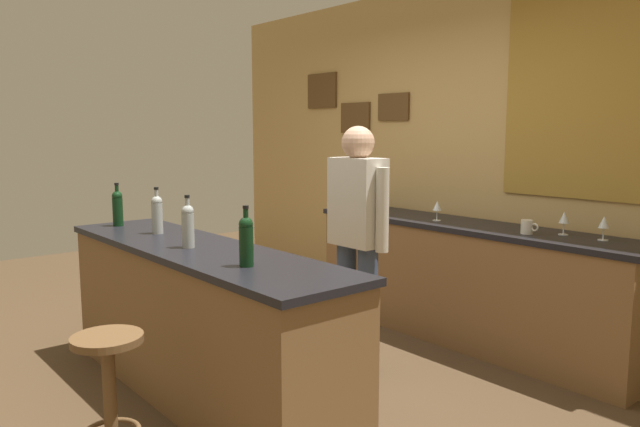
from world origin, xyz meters
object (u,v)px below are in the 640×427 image
at_px(wine_bottle_d, 246,239).
at_px(wine_glass_a, 370,196).
at_px(bar_stool, 109,382).
at_px(wine_bottle_b, 157,213).
at_px(wine_glass_c, 564,219).
at_px(wine_bottle_c, 188,224).
at_px(coffee_mug, 527,227).
at_px(bartender, 357,233).
at_px(wine_glass_d, 604,223).
at_px(wine_glass_b, 437,206).
at_px(wine_bottle_a, 118,207).

distance_m(wine_bottle_d, wine_glass_a, 2.59).
height_order(bar_stool, wine_bottle_b, wine_bottle_b).
xyz_separation_m(bar_stool, wine_glass_c, (0.60, 2.86, 0.55)).
bearing_deg(wine_bottle_c, coffee_mug, 65.18).
bearing_deg(bartender, wine_glass_d, 48.25).
distance_m(wine_glass_b, wine_glass_c, 0.97).
bearing_deg(wine_bottle_a, coffee_mug, 45.55).
distance_m(bar_stool, coffee_mug, 2.78).
xyz_separation_m(wine_bottle_d, wine_glass_c, (0.49, 2.19, -0.05)).
bearing_deg(wine_glass_d, bar_stool, -106.93).
bearing_deg(wine_bottle_d, wine_bottle_c, 179.14).
bearing_deg(wine_bottle_a, wine_bottle_b, 8.60).
bearing_deg(wine_bottle_b, bartender, 46.06).
xyz_separation_m(bartender, coffee_mug, (0.60, 1.01, 0.01)).
relative_size(wine_bottle_a, wine_glass_a, 1.97).
relative_size(wine_glass_d, coffee_mug, 1.24).
height_order(wine_glass_c, wine_glass_d, same).
bearing_deg(bar_stool, wine_bottle_b, 144.84).
height_order(wine_bottle_a, wine_bottle_b, same).
bearing_deg(wine_bottle_c, wine_bottle_b, 172.41).
height_order(wine_glass_d, coffee_mug, wine_glass_d).
height_order(bartender, wine_glass_b, bartender).
height_order(bartender, wine_bottle_c, bartender).
relative_size(bar_stool, wine_bottle_d, 2.22).
xyz_separation_m(wine_bottle_c, wine_bottle_d, (0.62, -0.01, 0.00)).
relative_size(wine_glass_c, wine_glass_d, 1.00).
xyz_separation_m(wine_bottle_a, wine_glass_a, (0.31, 2.19, -0.05)).
relative_size(wine_bottle_d, coffee_mug, 2.45).
relative_size(bartender, wine_glass_a, 10.45).
bearing_deg(bar_stool, wine_glass_b, 97.37).
xyz_separation_m(bartender, wine_bottle_d, (0.28, -1.03, 0.12)).
bearing_deg(wine_bottle_b, bar_stool, -35.16).
xyz_separation_m(wine_bottle_a, coffee_mug, (1.98, 2.02, -0.11)).
bearing_deg(wine_glass_a, bartender, -47.49).
distance_m(wine_bottle_c, wine_glass_b, 2.04).
bearing_deg(wine_glass_a, bar_stool, -66.61).
distance_m(bartender, wine_bottle_d, 1.07).
height_order(bar_stool, wine_bottle_d, wine_bottle_d).
bearing_deg(wine_bottle_c, bartender, 71.44).
distance_m(wine_bottle_c, wine_glass_c, 2.45).
relative_size(bar_stool, wine_glass_c, 4.39).
bearing_deg(wine_glass_c, wine_bottle_c, -117.04).
bearing_deg(wine_glass_a, wine_bottle_b, -85.41).
bearing_deg(wine_bottle_d, wine_bottle_b, 175.93).
height_order(bar_stool, wine_glass_b, wine_glass_b).
bearing_deg(wine_glass_b, wine_bottle_a, -120.62).
xyz_separation_m(wine_bottle_c, wine_glass_b, (0.16, 2.04, -0.05)).
relative_size(wine_bottle_c, wine_bottle_d, 1.00).
bearing_deg(bartender, wine_bottle_d, -74.57).
xyz_separation_m(wine_glass_c, wine_glass_d, (0.27, -0.00, 0.00)).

